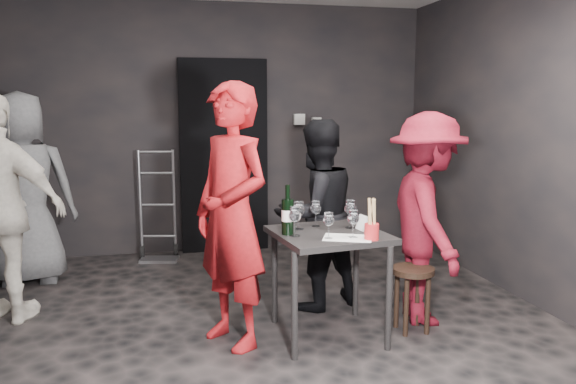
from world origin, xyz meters
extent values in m
cube|color=black|center=(0.00, 0.00, 0.00)|extent=(4.50, 5.00, 0.02)
cube|color=black|center=(0.00, 2.50, 1.35)|extent=(4.50, 0.04, 2.70)
cube|color=black|center=(0.00, -2.50, 1.35)|extent=(4.50, 0.04, 2.70)
cube|color=black|center=(2.25, 0.00, 1.35)|extent=(0.04, 5.00, 2.70)
cube|color=black|center=(0.00, 2.44, 1.05)|extent=(0.95, 0.10, 2.10)
cube|color=#B7B7B2|center=(0.85, 2.45, 1.45)|extent=(0.12, 0.06, 0.12)
cube|color=#B7B7B2|center=(1.05, 2.45, 1.40)|extent=(0.10, 0.06, 0.14)
cylinder|color=#B2B2B7|center=(-0.90, 2.25, 0.58)|extent=(0.03, 0.03, 1.15)
cylinder|color=#B2B2B7|center=(-0.56, 2.25, 0.58)|extent=(0.03, 0.03, 1.15)
cube|color=#B2B2B7|center=(-0.73, 2.14, 0.01)|extent=(0.38, 0.21, 0.03)
cylinder|color=black|center=(-0.90, 2.28, 0.08)|extent=(0.04, 0.16, 0.16)
cylinder|color=black|center=(-0.56, 2.28, 0.08)|extent=(0.04, 0.16, 0.16)
cube|color=black|center=(0.44, -0.07, 0.73)|extent=(0.72, 0.72, 0.04)
cylinder|color=black|center=(0.12, -0.39, 0.35)|extent=(0.04, 0.04, 0.71)
cylinder|color=black|center=(0.76, -0.39, 0.35)|extent=(0.04, 0.04, 0.71)
cylinder|color=black|center=(0.12, 0.25, 0.35)|extent=(0.04, 0.04, 0.71)
cylinder|color=black|center=(0.76, 0.25, 0.35)|extent=(0.04, 0.04, 0.71)
cylinder|color=black|center=(1.05, -0.12, 0.45)|extent=(0.30, 0.30, 0.04)
cylinder|color=black|center=(1.13, -0.04, 0.21)|extent=(0.04, 0.04, 0.41)
cylinder|color=black|center=(0.97, -0.04, 0.21)|extent=(0.04, 0.04, 0.41)
cylinder|color=black|center=(0.97, -0.20, 0.21)|extent=(0.04, 0.04, 0.41)
cylinder|color=black|center=(1.13, -0.20, 0.21)|extent=(0.04, 0.04, 0.41)
imported|color=#A41217|center=(-0.23, -0.03, 1.05)|extent=(0.83, 0.91, 2.10)
imported|color=black|center=(0.51, 0.52, 0.76)|extent=(0.83, 0.63, 1.51)
imported|color=maroon|center=(1.23, 0.05, 0.82)|extent=(0.63, 1.12, 1.64)
imported|color=#5B5B5D|center=(-1.87, 1.68, 1.00)|extent=(1.00, 0.58, 2.01)
cube|color=white|center=(0.51, -0.26, 0.75)|extent=(0.37, 0.32, 0.00)
cylinder|color=black|center=(0.15, -0.07, 0.87)|extent=(0.08, 0.08, 0.24)
cylinder|color=black|center=(0.15, -0.07, 1.04)|extent=(0.03, 0.03, 0.10)
cylinder|color=white|center=(0.15, -0.07, 0.88)|extent=(0.08, 0.08, 0.08)
cylinder|color=red|center=(0.65, -0.33, 0.80)|extent=(0.09, 0.09, 0.10)
camera|label=1|loc=(-0.67, -3.69, 1.63)|focal=35.00mm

